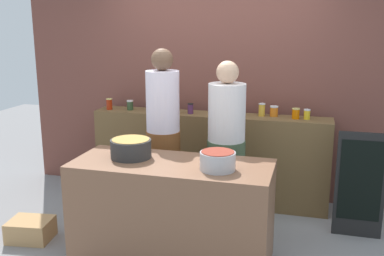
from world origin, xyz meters
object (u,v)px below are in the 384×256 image
Objects in this scene: preserve_jar_4 at (175,109)px; chalkboard_sign at (360,185)px; preserve_jar_6 at (231,111)px; preserve_jar_7 at (262,110)px; preserve_jar_2 at (151,105)px; preserve_jar_10 at (307,114)px; cook_in_cap at (226,155)px; preserve_jar_9 at (296,114)px; preserve_jar_5 at (190,109)px; preserve_jar_3 at (164,106)px; cook_with_tongs at (163,146)px; cooking_pot_center at (218,161)px; cooking_pot_left at (131,148)px; preserve_jar_0 at (109,104)px; bread_crate at (31,230)px; preserve_jar_1 at (130,105)px; preserve_jar_8 at (274,111)px.

preserve_jar_4 reaches higher than chalkboard_sign.
preserve_jar_7 reaches higher than preserve_jar_6.
preserve_jar_2 reaches higher than preserve_jar_10.
preserve_jar_7 is 0.80m from cook_in_cap.
preserve_jar_5 is at bearing -178.27° from preserve_jar_9.
cook_with_tongs reaches higher than preserve_jar_3.
preserve_jar_5 is 0.84× the size of preserve_jar_7.
preserve_jar_6 is 0.06× the size of cook_with_tongs.
cooking_pot_center is (-0.17, -1.53, -0.14)m from preserve_jar_7.
cook_in_cap is at bearing -135.57° from preserve_jar_9.
cooking_pot_left is 1.24× the size of cooking_pot_center.
preserve_jar_7 reaches higher than cooking_pot_center.
chalkboard_sign is (2.81, -0.44, -0.58)m from preserve_jar_0.
bread_crate is (-1.85, 0.07, -0.87)m from cooking_pot_center.
preserve_jar_4 is 0.34× the size of cooking_pot_center.
cook_in_cap is (0.07, -0.61, -0.33)m from preserve_jar_6.
preserve_jar_4 reaches higher than bread_crate.
preserve_jar_1 is 0.42m from preserve_jar_3.
preserve_jar_9 is at bearing 69.95° from cooking_pot_center.
cook_with_tongs is 4.53× the size of bread_crate.
cook_in_cap is at bearing -32.30° from preserve_jar_2.
preserve_jar_5 is at bearing -1.91° from preserve_jar_1.
preserve_jar_7 is at bearing 174.67° from preserve_jar_10.
preserve_jar_3 reaches higher than preserve_jar_4.
preserve_jar_0 is 0.67m from preserve_jar_3.
preserve_jar_1 is 0.88× the size of preserve_jar_2.
preserve_jar_10 reaches higher than preserve_jar_6.
cook_in_cap reaches higher than preserve_jar_6.
preserve_jar_3 reaches higher than bread_crate.
preserve_jar_7 reaches higher than preserve_jar_4.
preserve_jar_2 is 1.26× the size of preserve_jar_6.
preserve_jar_1 reaches higher than chalkboard_sign.
preserve_jar_2 is at bearing 177.34° from preserve_jar_6.
bread_crate is (-2.15, -1.48, -1.00)m from preserve_jar_8.
preserve_jar_7 is 1.71m from cooking_pot_left.
preserve_jar_3 is at bearing 1.71° from preserve_jar_1.
preserve_jar_4 is 0.84× the size of preserve_jar_5.
cooking_pot_left is at bearing -124.74° from preserve_jar_7.
preserve_jar_2 is at bearing -179.12° from preserve_jar_7.
preserve_jar_0 is 1.70m from bread_crate.
preserve_jar_3 is 0.78m from preserve_jar_6.
preserve_jar_10 is at bearing 136.93° from chalkboard_sign.
preserve_jar_3 is at bearing 179.90° from preserve_jar_9.
cook_with_tongs is at bearing -99.02° from preserve_jar_5.
preserve_jar_3 reaches higher than cooking_pot_center.
preserve_jar_1 is 0.40× the size of cooking_pot_center.
preserve_jar_9 is at bearing 28.49° from cook_with_tongs.
preserve_jar_8 is 0.06× the size of cook_with_tongs.
preserve_jar_0 is 0.94× the size of preserve_jar_7.
preserve_jar_8 is (1.10, 0.13, 0.01)m from preserve_jar_4.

